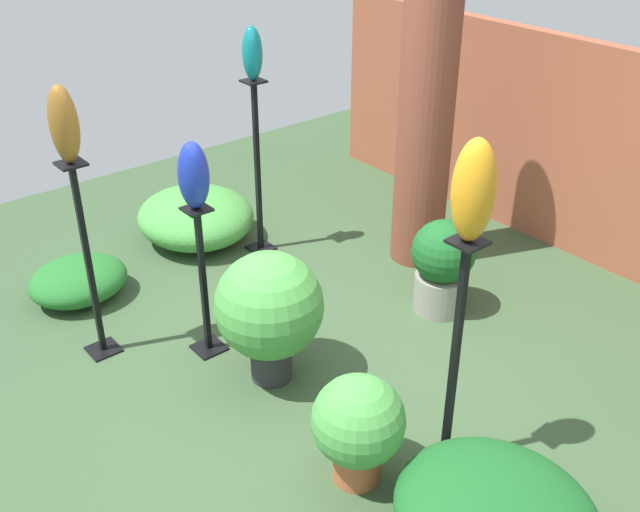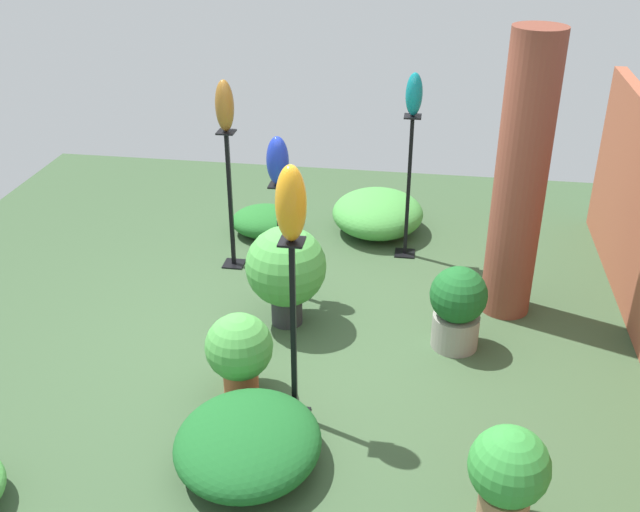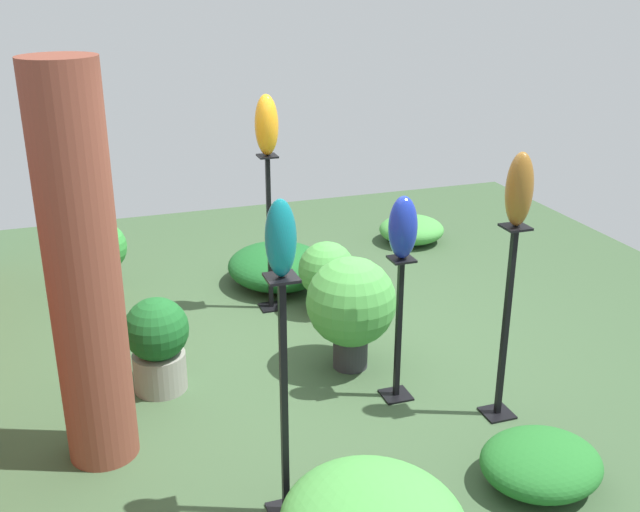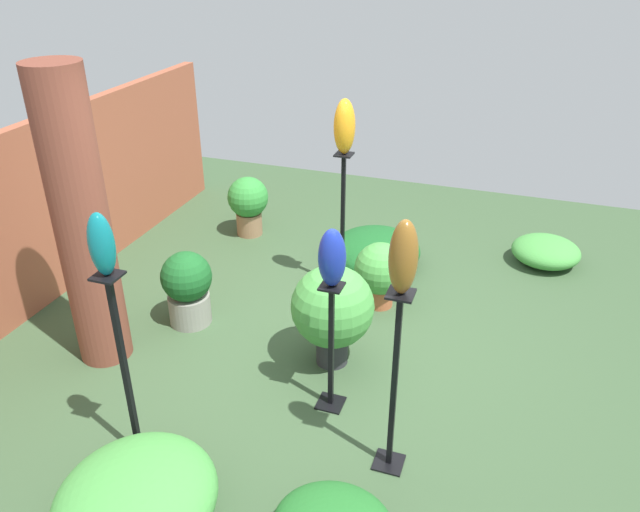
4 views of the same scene
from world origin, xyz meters
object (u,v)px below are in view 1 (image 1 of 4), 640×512
(potted_plant_mid_right, at_px, (358,425))
(potted_plant_mid_left, at_px, (443,264))
(pedestal_cobalt, at_px, (204,288))
(brick_pillar, at_px, (426,114))
(pedestal_bronze, at_px, (90,270))
(art_vase_amber, at_px, (473,191))
(pedestal_amber, at_px, (454,369))
(art_vase_cobalt, at_px, (194,176))
(art_vase_teal, at_px, (252,53))
(potted_plant_front_left, at_px, (269,309))
(art_vase_bronze, at_px, (64,124))
(pedestal_teal, at_px, (258,176))

(potted_plant_mid_right, bearing_deg, potted_plant_mid_left, 118.51)
(pedestal_cobalt, bearing_deg, brick_pillar, 90.41)
(pedestal_bronze, bearing_deg, potted_plant_mid_left, 63.12)
(art_vase_amber, bearing_deg, pedestal_amber, 0.00)
(brick_pillar, height_order, pedestal_cobalt, brick_pillar)
(art_vase_amber, height_order, art_vase_cobalt, art_vase_amber)
(art_vase_teal, relative_size, potted_plant_front_left, 0.45)
(pedestal_cobalt, xyz_separation_m, potted_plant_front_left, (0.51, 0.16, 0.04))
(art_vase_teal, distance_m, potted_plant_mid_right, 2.95)
(pedestal_bronze, bearing_deg, brick_pillar, 80.70)
(brick_pillar, bearing_deg, pedestal_amber, -41.93)
(potted_plant_mid_left, bearing_deg, art_vase_teal, -162.79)
(art_vase_bronze, distance_m, art_vase_amber, 2.39)
(brick_pillar, xyz_separation_m, potted_plant_mid_right, (1.52, -2.01, -0.85))
(pedestal_bronze, bearing_deg, art_vase_teal, 106.46)
(brick_pillar, distance_m, potted_plant_mid_left, 1.16)
(art_vase_cobalt, xyz_separation_m, potted_plant_mid_left, (0.65, 1.58, -0.90))
(pedestal_cobalt, bearing_deg, art_vase_bronze, -127.82)
(art_vase_amber, bearing_deg, art_vase_cobalt, -165.33)
(potted_plant_mid_right, bearing_deg, art_vase_bronze, -163.73)
(art_vase_teal, relative_size, potted_plant_mid_left, 0.57)
(pedestal_amber, relative_size, art_vase_bronze, 2.99)
(art_vase_bronze, relative_size, potted_plant_mid_right, 0.73)
(pedestal_amber, height_order, pedestal_teal, pedestal_teal)
(pedestal_teal, xyz_separation_m, art_vase_bronze, (0.49, -1.65, 0.93))
(pedestal_amber, height_order, potted_plant_front_left, pedestal_amber)
(brick_pillar, bearing_deg, art_vase_bronze, -99.30)
(pedestal_amber, relative_size, potted_plant_mid_left, 1.98)
(brick_pillar, height_order, pedestal_bronze, brick_pillar)
(pedestal_amber, bearing_deg, art_vase_bronze, -154.86)
(art_vase_teal, bearing_deg, art_vase_bronze, -73.54)
(pedestal_amber, distance_m, pedestal_cobalt, 1.79)
(art_vase_cobalt, bearing_deg, pedestal_cobalt, 0.00)
(potted_plant_mid_left, bearing_deg, art_vase_cobalt, -112.33)
(pedestal_cobalt, bearing_deg, art_vase_cobalt, 180.00)
(brick_pillar, height_order, potted_plant_front_left, brick_pillar)
(art_vase_cobalt, bearing_deg, pedestal_bronze, -127.82)
(brick_pillar, relative_size, pedestal_bronze, 1.79)
(art_vase_bronze, bearing_deg, pedestal_bronze, 0.00)
(pedestal_cobalt, xyz_separation_m, potted_plant_mid_right, (1.50, 0.00, -0.11))
(pedestal_bronze, xyz_separation_m, potted_plant_mid_left, (1.08, 2.14, -0.25))
(art_vase_amber, distance_m, potted_plant_mid_right, 1.38)
(pedestal_amber, distance_m, art_vase_teal, 2.90)
(art_vase_bronze, height_order, potted_plant_mid_left, art_vase_bronze)
(pedestal_bronze, distance_m, art_vase_amber, 2.60)
(art_vase_amber, xyz_separation_m, potted_plant_front_left, (-1.22, -0.30, -1.13))
(pedestal_amber, xyz_separation_m, art_vase_teal, (-2.65, 0.64, 0.99))
(art_vase_amber, xyz_separation_m, art_vase_teal, (-2.65, 0.64, -0.01))
(potted_plant_mid_right, bearing_deg, art_vase_cobalt, -179.90)
(pedestal_bronze, height_order, art_vase_teal, art_vase_teal)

